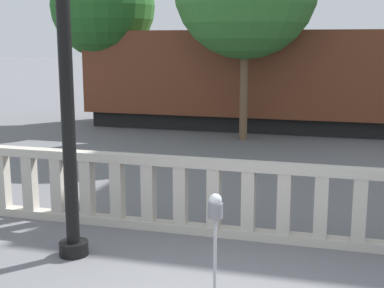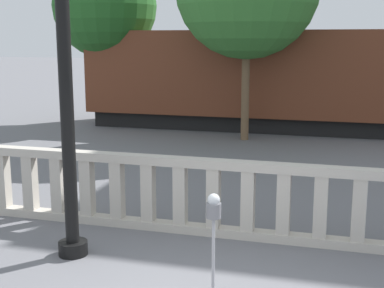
% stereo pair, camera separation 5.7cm
% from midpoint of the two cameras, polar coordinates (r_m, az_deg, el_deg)
% --- Properties ---
extents(balustrade, '(13.18, 0.24, 1.24)m').
position_cam_midpoint_polar(balustrade, '(8.38, 6.18, -6.01)').
color(balustrade, '#BCB5A8').
rests_on(balustrade, ground).
extents(lamppost, '(0.42, 0.42, 5.29)m').
position_cam_midpoint_polar(lamppost, '(7.52, -13.17, 7.63)').
color(lamppost, black).
rests_on(lamppost, ground).
extents(parking_meter, '(0.18, 0.18, 1.29)m').
position_cam_midpoint_polar(parking_meter, '(6.38, 2.58, -7.46)').
color(parking_meter, '#99999E').
rests_on(parking_meter, ground).
extents(tree_left, '(3.71, 3.71, 6.11)m').
position_cam_midpoint_polar(tree_left, '(19.95, -9.18, 14.30)').
color(tree_left, brown).
rests_on(tree_left, ground).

